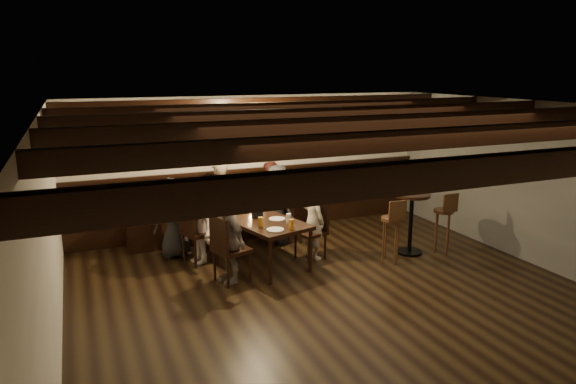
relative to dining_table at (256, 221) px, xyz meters
name	(u,v)px	position (x,y,z in m)	size (l,w,h in m)	color
room	(266,187)	(0.25, 0.22, 0.44)	(7.00, 7.00, 7.00)	black
dining_table	(256,221)	(0.00, 0.00, 0.00)	(1.27, 1.97, 0.68)	black
chair_left_near	(199,243)	(-0.81, 0.25, -0.32)	(0.56, 0.56, 0.99)	black
chair_left_far	(231,261)	(-0.58, -0.62, -0.34)	(0.53, 0.53, 0.95)	black
chair_right_near	(276,226)	(0.58, 0.62, -0.33)	(0.55, 0.55, 0.99)	black
chair_right_far	(311,242)	(0.81, -0.25, -0.36)	(0.49, 0.49, 0.87)	black
person_bench_left	(174,218)	(-1.10, 0.63, 0.00)	(0.61, 0.40, 1.25)	black
person_bench_centre	(220,202)	(-0.27, 1.01, 0.07)	(0.51, 0.34, 1.40)	gray
person_bench_right	(269,198)	(0.63, 1.10, 0.02)	(0.63, 0.49, 1.30)	#5B241F
person_left_near	(196,221)	(-0.84, 0.24, 0.02)	(0.84, 0.48, 1.30)	#B09E95
person_left_far	(228,240)	(-0.61, -0.63, -0.02)	(0.71, 0.30, 1.21)	slate
person_right_near	(278,204)	(0.61, 0.63, 0.04)	(0.65, 0.42, 1.33)	#27272A
person_right_far	(313,220)	(0.84, -0.24, -0.03)	(0.44, 0.29, 1.20)	#BEB0A1
pint_a	(215,206)	(-0.45, 0.60, 0.13)	(0.07, 0.07, 0.14)	#BF7219
pint_b	(245,201)	(0.07, 0.69, 0.13)	(0.07, 0.07, 0.14)	#BF7219
pint_c	(235,214)	(-0.32, 0.02, 0.13)	(0.07, 0.07, 0.14)	#BF7219
pint_d	(264,206)	(0.24, 0.27, 0.13)	(0.07, 0.07, 0.14)	silver
pint_e	(261,222)	(-0.10, -0.49, 0.13)	(0.07, 0.07, 0.14)	#BF7219
pint_f	(289,218)	(0.34, -0.48, 0.13)	(0.07, 0.07, 0.14)	silver
pint_g	(291,224)	(0.26, -0.76, 0.13)	(0.07, 0.07, 0.14)	#BF7219
plate_near	(275,230)	(0.04, -0.71, 0.06)	(0.24, 0.24, 0.01)	white
plate_far	(277,219)	(0.25, -0.24, 0.06)	(0.24, 0.24, 0.01)	white
condiment_caddy	(257,214)	(0.01, -0.05, 0.12)	(0.15, 0.10, 0.12)	black
candle	(251,210)	(0.04, 0.32, 0.08)	(0.05, 0.05, 0.05)	beige
high_top_table	(411,214)	(2.34, -0.65, 0.01)	(0.55, 0.55, 0.97)	black
bar_stool_left	(391,239)	(1.84, -0.85, -0.26)	(0.31, 0.32, 0.98)	#3B2712
bar_stool_right	(442,230)	(2.84, -0.80, -0.26)	(0.31, 0.31, 0.98)	#3B2712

